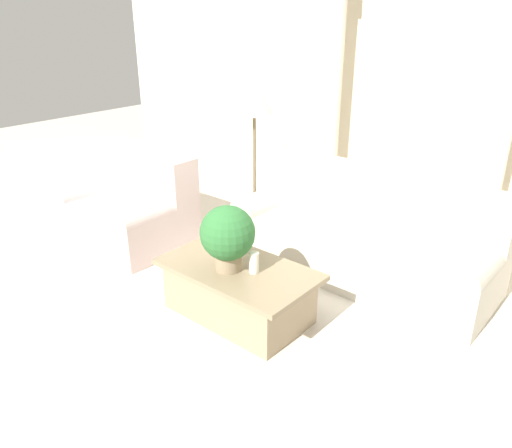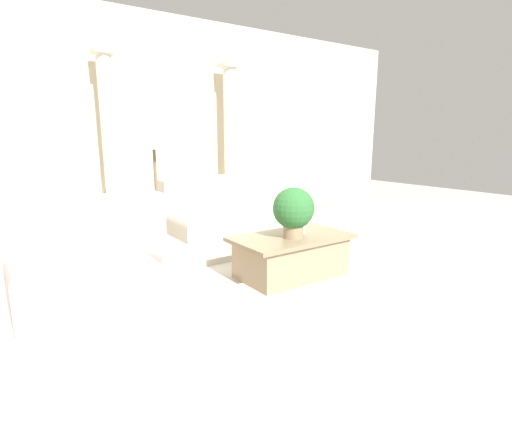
# 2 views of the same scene
# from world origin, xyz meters

# --- Properties ---
(ground_plane) EXTENTS (16.00, 16.00, 0.00)m
(ground_plane) POSITION_xyz_m (0.00, 0.00, 0.00)
(ground_plane) COLOR beige
(wall_back) EXTENTS (10.00, 0.06, 3.20)m
(wall_back) POSITION_xyz_m (0.00, 2.78, 1.60)
(wall_back) COLOR beige
(wall_back) RESTS_ON ground_plane
(sofa_long) EXTENTS (2.34, 0.89, 0.90)m
(sofa_long) POSITION_xyz_m (0.45, 0.95, 0.35)
(sofa_long) COLOR beige
(sofa_long) RESTS_ON ground_plane
(loveseat) EXTENTS (1.30, 0.89, 0.90)m
(loveseat) POSITION_xyz_m (-1.74, 0.03, 0.36)
(loveseat) COLOR beige
(loveseat) RESTS_ON ground_plane
(coffee_table) EXTENTS (1.21, 0.69, 0.42)m
(coffee_table) POSITION_xyz_m (0.08, -0.32, 0.22)
(coffee_table) COLOR #998466
(coffee_table) RESTS_ON ground_plane
(potted_plant) EXTENTS (0.41, 0.41, 0.50)m
(potted_plant) POSITION_xyz_m (0.04, -0.39, 0.70)
(potted_plant) COLOR #937F60
(potted_plant) RESTS_ON coffee_table
(pillar_candle) EXTENTS (0.07, 0.07, 0.16)m
(pillar_candle) POSITION_xyz_m (0.22, -0.30, 0.51)
(pillar_candle) COLOR silver
(pillar_candle) RESTS_ON coffee_table
(floor_lamp) EXTENTS (0.37, 0.37, 1.54)m
(floor_lamp) POSITION_xyz_m (-0.84, 0.95, 1.33)
(floor_lamp) COLOR brown
(floor_lamp) RESTS_ON ground_plane
(column_left) EXTENTS (0.29, 0.29, 2.53)m
(column_left) POSITION_xyz_m (-0.90, 2.46, 1.29)
(column_left) COLOR silver
(column_left) RESTS_ON ground_plane
(column_right) EXTENTS (0.29, 0.29, 2.53)m
(column_right) POSITION_xyz_m (1.05, 2.46, 1.29)
(column_right) COLOR silver
(column_right) RESTS_ON ground_plane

